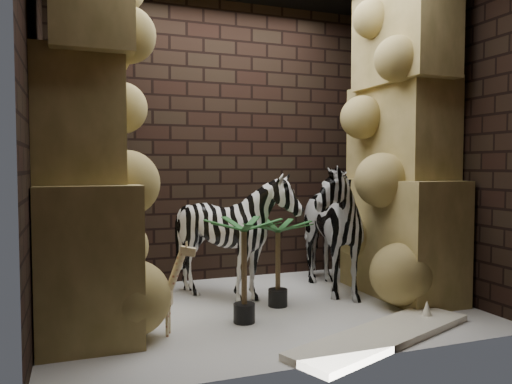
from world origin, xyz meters
name	(u,v)px	position (x,y,z in m)	size (l,w,h in m)	color
floor	(261,309)	(0.00, 0.00, 0.00)	(3.50, 3.50, 0.00)	silver
wall_back	(220,141)	(0.00, 1.25, 1.50)	(3.50, 3.50, 0.00)	black
wall_front	(334,121)	(0.00, -1.25, 1.50)	(3.50, 3.50, 0.00)	black
wall_left	(35,128)	(-1.75, 0.00, 1.50)	(3.00, 3.00, 0.00)	black
wall_right	(430,138)	(1.75, 0.00, 1.50)	(3.00, 3.00, 0.00)	black
rock_pillar_left	(86,130)	(-1.40, 0.00, 1.50)	(0.68, 1.30, 3.00)	tan
rock_pillar_right	(402,137)	(1.42, 0.00, 1.50)	(0.58, 1.25, 3.00)	tan
zebra_right	(321,217)	(0.76, 0.37, 0.73)	(0.67, 1.23, 1.46)	white
zebra_left	(234,242)	(-0.12, 0.37, 0.53)	(0.94, 1.17, 1.06)	white
giraffe_toy	(155,287)	(-0.95, -0.35, 0.35)	(0.36, 0.12, 0.70)	beige
palm_front	(278,263)	(0.17, 0.03, 0.38)	(0.36, 0.36, 0.77)	#124318
palm_back	(244,270)	(-0.26, -0.30, 0.42)	(0.36, 0.36, 0.83)	#124318
surfboard	(384,335)	(0.56, -0.99, 0.03)	(1.68, 0.41, 0.05)	white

